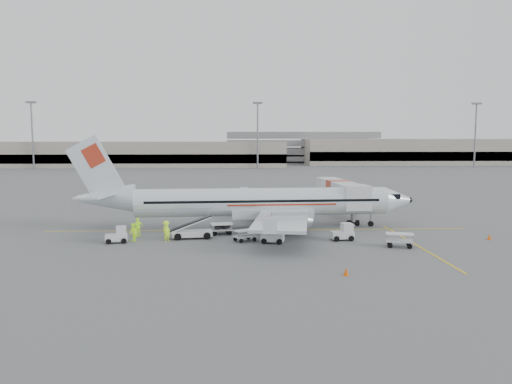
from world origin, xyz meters
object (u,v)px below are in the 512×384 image
at_px(aircraft, 263,183).
at_px(tug_fore, 342,232).
at_px(jet_bridge, 338,199).
at_px(belt_loader, 192,224).
at_px(tug_mid, 272,235).
at_px(tug_aft, 116,235).

xyz_separation_m(aircraft, tug_fore, (7.14, -6.61, -4.04)).
height_order(jet_bridge, tug_fore, jet_bridge).
distance_m(aircraft, belt_loader, 9.39).
bearing_deg(belt_loader, tug_mid, -26.61).
relative_size(tug_mid, tug_aft, 1.05).
relative_size(belt_loader, tug_aft, 2.58).
xyz_separation_m(aircraft, tug_mid, (0.52, -7.68, -4.05)).
bearing_deg(tug_mid, belt_loader, 173.55).
bearing_deg(aircraft, tug_aft, -156.52).
distance_m(belt_loader, tug_fore, 14.25).
xyz_separation_m(jet_bridge, tug_fore, (-2.47, -14.05, -1.46)).
bearing_deg(tug_fore, jet_bridge, 74.16).
xyz_separation_m(belt_loader, tug_aft, (-6.74, -1.84, -0.61)).
bearing_deg(belt_loader, jet_bridge, 28.96).
bearing_deg(tug_mid, tug_aft, -170.70).
bearing_deg(belt_loader, aircraft, 28.14).
distance_m(jet_bridge, tug_aft, 27.51).
relative_size(belt_loader, tug_fore, 2.44).
xyz_separation_m(tug_fore, tug_mid, (-6.62, -1.06, -0.01)).
relative_size(tug_fore, tug_mid, 1.01).
bearing_deg(tug_mid, tug_fore, 21.10).
height_order(jet_bridge, tug_aft, jet_bridge).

